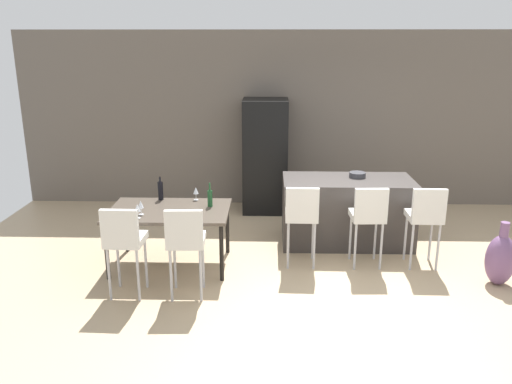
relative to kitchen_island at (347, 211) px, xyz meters
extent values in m
plane|color=tan|center=(-0.28, -0.96, -0.46)|extent=(10.00, 10.00, 0.00)
cube|color=#665B51|center=(-0.28, 1.86, 0.99)|extent=(10.00, 0.12, 2.90)
cube|color=#383330|center=(0.00, 0.00, 0.00)|extent=(1.77, 0.84, 0.92)
cube|color=silver|center=(-0.67, -0.74, 0.19)|extent=(0.41, 0.41, 0.08)
cube|color=silver|center=(-0.68, -0.91, 0.41)|extent=(0.40, 0.07, 0.36)
cylinder|color=#B2B2B7|center=(-0.83, -0.58, -0.16)|extent=(0.03, 0.03, 0.61)
cylinder|color=#B2B2B7|center=(-0.51, -0.58, -0.16)|extent=(0.03, 0.03, 0.61)
cylinder|color=#B2B2B7|center=(-0.84, -0.90, -0.16)|extent=(0.03, 0.03, 0.61)
cylinder|color=#B2B2B7|center=(-0.52, -0.90, -0.16)|extent=(0.03, 0.03, 0.61)
cube|color=silver|center=(0.14, -0.74, 0.19)|extent=(0.41, 0.41, 0.08)
cube|color=silver|center=(0.15, -0.91, 0.41)|extent=(0.40, 0.08, 0.36)
cylinder|color=#B2B2B7|center=(-0.03, -0.59, -0.16)|extent=(0.03, 0.03, 0.61)
cylinder|color=#B2B2B7|center=(0.29, -0.57, -0.16)|extent=(0.03, 0.03, 0.61)
cylinder|color=#B2B2B7|center=(-0.02, -0.91, -0.16)|extent=(0.03, 0.03, 0.61)
cylinder|color=#B2B2B7|center=(0.30, -0.89, -0.16)|extent=(0.03, 0.03, 0.61)
cube|color=silver|center=(0.84, -0.74, 0.19)|extent=(0.40, 0.40, 0.08)
cube|color=silver|center=(0.84, -0.91, 0.41)|extent=(0.40, 0.06, 0.36)
cylinder|color=#B2B2B7|center=(0.68, -0.58, -0.16)|extent=(0.03, 0.03, 0.61)
cylinder|color=#B2B2B7|center=(1.00, -0.58, -0.16)|extent=(0.03, 0.03, 0.61)
cylinder|color=#B2B2B7|center=(0.68, -0.90, -0.16)|extent=(0.03, 0.03, 0.61)
cylinder|color=#B2B2B7|center=(1.00, -0.90, -0.16)|extent=(0.03, 0.03, 0.61)
cube|color=#4C4238|center=(-2.31, -0.83, 0.26)|extent=(1.48, 0.96, 0.04)
cylinder|color=black|center=(-2.99, -0.40, -0.11)|extent=(0.05, 0.05, 0.70)
cylinder|color=black|center=(-1.63, -0.40, -0.11)|extent=(0.05, 0.05, 0.70)
cylinder|color=black|center=(-2.99, -1.25, -0.11)|extent=(0.05, 0.05, 0.70)
cylinder|color=black|center=(-1.63, -1.25, -0.11)|extent=(0.05, 0.05, 0.70)
cube|color=silver|center=(-2.64, -1.61, 0.19)|extent=(0.41, 0.41, 0.08)
cube|color=silver|center=(-2.65, -1.78, 0.41)|extent=(0.40, 0.07, 0.36)
cylinder|color=#B2B2B7|center=(-2.80, -1.44, -0.16)|extent=(0.03, 0.03, 0.61)
cylinder|color=#B2B2B7|center=(-2.48, -1.45, -0.16)|extent=(0.03, 0.03, 0.61)
cylinder|color=#B2B2B7|center=(-2.81, -1.76, -0.16)|extent=(0.03, 0.03, 0.61)
cylinder|color=#B2B2B7|center=(-2.49, -1.77, -0.16)|extent=(0.03, 0.03, 0.61)
cube|color=silver|center=(-1.98, -1.61, 0.19)|extent=(0.42, 0.42, 0.08)
cube|color=silver|center=(-1.97, -1.78, 0.41)|extent=(0.40, 0.08, 0.36)
cylinder|color=#B2B2B7|center=(-2.14, -1.46, -0.16)|extent=(0.03, 0.03, 0.61)
cylinder|color=#B2B2B7|center=(-1.82, -1.44, -0.16)|extent=(0.03, 0.03, 0.61)
cylinder|color=#B2B2B7|center=(-2.13, -1.78, -0.16)|extent=(0.03, 0.03, 0.61)
cylinder|color=#B2B2B7|center=(-1.81, -1.76, -0.16)|extent=(0.03, 0.03, 0.61)
cylinder|color=#194723|center=(-1.82, -0.69, 0.38)|extent=(0.06, 0.06, 0.20)
cylinder|color=#194723|center=(-1.82, -0.69, 0.53)|extent=(0.02, 0.02, 0.10)
cylinder|color=black|center=(-2.49, -0.43, 0.40)|extent=(0.07, 0.07, 0.24)
cylinder|color=black|center=(-2.49, -0.43, 0.55)|extent=(0.02, 0.02, 0.07)
cylinder|color=silver|center=(-2.03, -0.43, 0.28)|extent=(0.06, 0.06, 0.00)
cylinder|color=silver|center=(-2.03, -0.43, 0.32)|extent=(0.01, 0.01, 0.08)
cone|color=silver|center=(-2.03, -0.43, 0.41)|extent=(0.07, 0.07, 0.09)
cylinder|color=silver|center=(-2.61, -1.16, 0.28)|extent=(0.06, 0.06, 0.00)
cylinder|color=silver|center=(-2.61, -1.16, 0.32)|extent=(0.01, 0.01, 0.08)
cone|color=silver|center=(-2.61, -1.16, 0.41)|extent=(0.07, 0.07, 0.09)
cylinder|color=silver|center=(-2.60, -1.03, 0.28)|extent=(0.06, 0.06, 0.00)
cylinder|color=silver|center=(-2.60, -1.03, 0.32)|extent=(0.01, 0.01, 0.08)
cone|color=silver|center=(-2.60, -1.03, 0.41)|extent=(0.07, 0.07, 0.09)
cube|color=black|center=(-1.15, 1.42, 0.46)|extent=(0.72, 0.68, 1.84)
cylinder|color=#333338|center=(0.14, 0.11, 0.50)|extent=(0.23, 0.23, 0.07)
ellipsoid|color=#704C75|center=(1.60, -1.25, -0.16)|extent=(0.33, 0.33, 0.60)
cylinder|color=#704C75|center=(1.60, -1.25, 0.21)|extent=(0.10, 0.10, 0.18)
camera|label=1|loc=(-1.07, -6.84, 2.29)|focal=36.35mm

